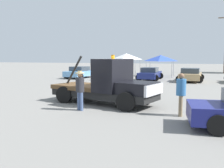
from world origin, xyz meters
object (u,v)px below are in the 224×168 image
Objects in this scene: parked_car_tan at (191,75)px; canopy_tent_blue at (161,58)px; person_near_truck at (181,91)px; parked_car_skyblue at (80,72)px; canopy_tent_white at (126,56)px; parked_car_cream at (113,73)px; person_at_hood at (80,87)px; parked_car_navy at (150,74)px; tow_truck at (109,85)px.

canopy_tent_blue is at bearing 37.02° from parked_car_tan.
parked_car_skyblue is (-11.87, 15.95, -0.38)m from person_near_truck.
canopy_tent_white is at bearing 166.07° from canopy_tent_blue.
parked_car_cream is 1.02× the size of parked_car_tan.
parked_car_tan is (12.24, -0.54, 0.00)m from parked_car_skyblue.
person_at_hood is at bearing -93.08° from canopy_tent_blue.
parked_car_cream is 8.11m from parked_car_tan.
person_at_hood is at bearing -81.04° from canopy_tent_white.
parked_car_navy is 1.41× the size of canopy_tent_white.
parked_car_tan is at bearing -85.13° from parked_car_skyblue.
parked_car_tan is at bearing -93.59° from parked_car_navy.
canopy_tent_white is at bearing 54.99° from parked_car_tan.
person_at_hood is 0.38× the size of parked_car_cream.
parked_car_tan is (4.80, 15.68, -0.42)m from person_at_hood.
tow_truck is at bearing -24.46° from person_near_truck.
tow_truck is 1.29× the size of parked_car_cream.
tow_truck is 19.67m from canopy_tent_blue.
canopy_tent_blue is (0.47, 5.28, 1.63)m from parked_car_navy.
parked_car_cream is (-7.74, 15.53, -0.38)m from person_near_truck.
person_at_hood is 0.58× the size of canopy_tent_blue.
person_near_truck is 0.38× the size of parked_car_tan.
person_near_truck is 0.55× the size of canopy_tent_white.
person_near_truck is at bearing -135.97° from parked_car_skyblue.
parked_car_tan is (4.12, -0.43, 0.00)m from parked_car_navy.
person_at_hood is at bearing 1.44° from person_near_truck.
parked_car_cream is at bearing 46.13° from person_at_hood.
person_near_truck is 4.44m from person_at_hood.
canopy_tent_blue is (-3.65, 5.72, 1.63)m from parked_car_tan.
parked_car_tan is 1.48× the size of canopy_tent_blue.
tow_truck reaches higher than person_at_hood.
tow_truck is 1.32× the size of parked_car_tan.
canopy_tent_white is (-4.24, 6.45, 1.84)m from parked_car_navy.
tow_truck is 1.89× the size of canopy_tent_white.
parked_car_skyblue and parked_car_navy have the same top height.
tow_truck is 1.34× the size of parked_car_navy.
person_near_truck is 23.74m from canopy_tent_white.
parked_car_cream is (-4.10, 14.02, -0.33)m from tow_truck.
canopy_tent_white reaches higher than person_near_truck.
parked_car_cream is at bearing 93.67° from parked_car_tan.
person_at_hood is 16.14m from parked_car_navy.
canopy_tent_blue reaches higher than parked_car_cream.
tow_truck reaches higher than parked_car_skyblue.
canopy_tent_white reaches higher than parked_car_cream.
parked_car_skyblue is 12.25m from parked_car_tan.
parked_car_tan is (8.11, -0.11, 0.00)m from parked_car_cream.
parked_car_navy is at bearing -95.12° from canopy_tent_blue.
person_at_hood reaches higher than parked_car_navy.
tow_truck is 3.95m from person_near_truck.
person_near_truck is at bearing -147.27° from parked_car_cream.
parked_car_navy is at bearing 106.95° from tow_truck.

